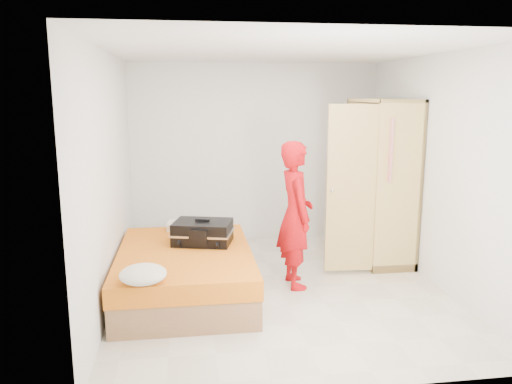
{
  "coord_description": "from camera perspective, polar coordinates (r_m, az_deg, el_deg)",
  "views": [
    {
      "loc": [
        -1.0,
        -5.22,
        2.16
      ],
      "look_at": [
        -0.18,
        0.62,
        1.0
      ],
      "focal_mm": 35.0,
      "sensor_mm": 36.0,
      "label": 1
    }
  ],
  "objects": [
    {
      "name": "person",
      "position": [
        5.62,
        4.52,
        -2.6
      ],
      "size": [
        0.43,
        0.63,
        1.66
      ],
      "primitive_type": "imported",
      "rotation": [
        0.0,
        0.0,
        1.63
      ],
      "color": "red",
      "rests_on": "ground"
    },
    {
      "name": "pillow",
      "position": [
        6.28,
        -7.63,
        -3.84
      ],
      "size": [
        0.56,
        0.33,
        0.1
      ],
      "primitive_type": "cube",
      "rotation": [
        0.0,
        0.0,
        -0.11
      ],
      "color": "beige",
      "rests_on": "bed"
    },
    {
      "name": "round_cushion",
      "position": [
        4.62,
        -12.79,
        -9.15
      ],
      "size": [
        0.42,
        0.42,
        0.16
      ],
      "primitive_type": "ellipsoid",
      "color": "beige",
      "rests_on": "bed"
    },
    {
      "name": "room",
      "position": [
        5.39,
        2.85,
        1.93
      ],
      "size": [
        4.0,
        4.02,
        2.6
      ],
      "color": "beige",
      "rests_on": "ground"
    },
    {
      "name": "suitcase",
      "position": [
        5.68,
        -6.11,
        -4.61
      ],
      "size": [
        0.75,
        0.62,
        0.28
      ],
      "rotation": [
        0.0,
        0.0,
        -0.26
      ],
      "color": "black",
      "rests_on": "bed"
    },
    {
      "name": "bed",
      "position": [
        5.56,
        -8.08,
        -9.06
      ],
      "size": [
        1.42,
        2.02,
        0.5
      ],
      "color": "#9A6646",
      "rests_on": "ground"
    },
    {
      "name": "wardrobe",
      "position": [
        6.66,
        13.78,
        0.77
      ],
      "size": [
        1.17,
        1.2,
        2.1
      ],
      "color": "#E2C16E",
      "rests_on": "ground"
    }
  ]
}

